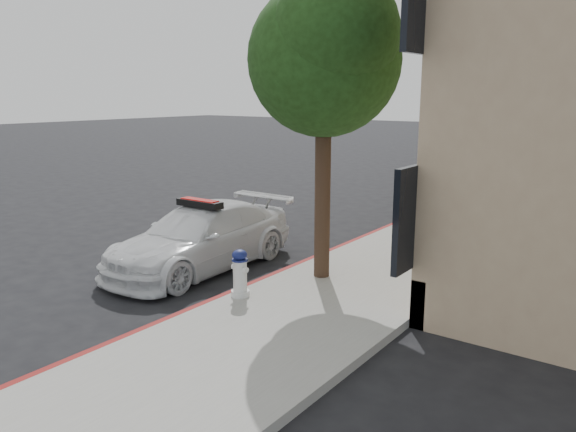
% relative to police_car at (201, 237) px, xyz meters
% --- Properties ---
extents(ground, '(120.00, 120.00, 0.00)m').
position_rel_police_car_xyz_m(ground, '(-0.30, 2.68, -0.68)').
color(ground, black).
rests_on(ground, ground).
extents(sidewalk, '(3.20, 50.00, 0.15)m').
position_rel_police_car_xyz_m(sidewalk, '(3.30, 12.68, -0.60)').
color(sidewalk, gray).
rests_on(sidewalk, ground).
extents(curb_strip, '(0.12, 50.00, 0.15)m').
position_rel_police_car_xyz_m(curb_strip, '(1.76, 12.68, -0.60)').
color(curb_strip, maroon).
rests_on(curb_strip, ground).
extents(tree_near, '(2.92, 2.82, 5.62)m').
position_rel_police_car_xyz_m(tree_near, '(2.63, 0.67, 3.60)').
color(tree_near, black).
rests_on(tree_near, sidewalk).
extents(tree_mid, '(2.77, 2.64, 5.43)m').
position_rel_police_car_xyz_m(tree_mid, '(2.63, 8.67, 3.49)').
color(tree_mid, black).
rests_on(tree_mid, sidewalk).
extents(tree_far, '(3.10, 3.00, 5.81)m').
position_rel_police_car_xyz_m(tree_far, '(2.63, 16.67, 3.71)').
color(tree_far, black).
rests_on(tree_far, sidewalk).
extents(police_car, '(1.93, 4.65, 1.49)m').
position_rel_police_car_xyz_m(police_car, '(0.00, 0.00, 0.00)').
color(police_car, white).
rests_on(police_car, ground).
extents(parked_car_mid, '(1.61, 3.77, 1.27)m').
position_rel_police_car_xyz_m(parked_car_mid, '(0.90, 13.05, -0.04)').
color(parked_car_mid, black).
rests_on(parked_car_mid, ground).
extents(parked_car_far, '(1.56, 4.39, 1.44)m').
position_rel_police_car_xyz_m(parked_car_far, '(0.13, 21.85, 0.05)').
color(parked_car_far, '#151636').
rests_on(parked_car_far, ground).
extents(fire_hydrant, '(0.35, 0.33, 0.85)m').
position_rel_police_car_xyz_m(fire_hydrant, '(2.05, -1.11, -0.11)').
color(fire_hydrant, silver).
rests_on(fire_hydrant, sidewalk).
extents(traffic_cone, '(0.45, 0.45, 0.68)m').
position_rel_police_car_xyz_m(traffic_cone, '(4.02, 2.81, -0.19)').
color(traffic_cone, black).
rests_on(traffic_cone, sidewalk).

